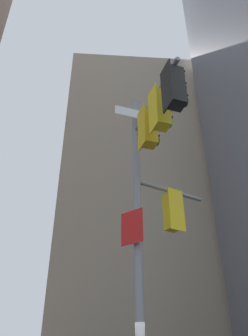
% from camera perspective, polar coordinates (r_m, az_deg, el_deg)
% --- Properties ---
extents(building_mid_block, '(15.17, 15.17, 31.02)m').
position_cam_1_polar(building_mid_block, '(35.35, 2.37, -7.75)').
color(building_mid_block, tan).
rests_on(building_mid_block, ground).
extents(signal_pole_assembly, '(2.57, 3.66, 8.46)m').
position_cam_1_polar(signal_pole_assembly, '(7.71, 5.26, -1.79)').
color(signal_pole_assembly, gray).
rests_on(signal_pole_assembly, ground).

